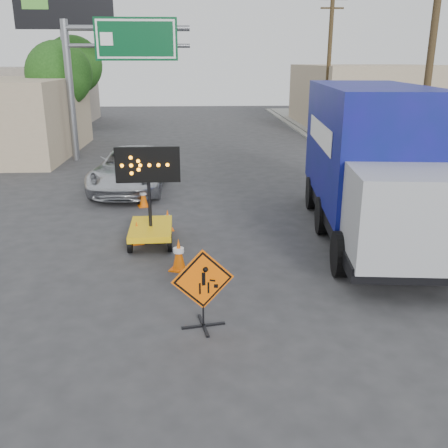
{
  "coord_description": "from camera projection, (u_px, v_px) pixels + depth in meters",
  "views": [
    {
      "loc": [
        -0.24,
        -8.01,
        4.91
      ],
      "look_at": [
        0.32,
        2.26,
        1.54
      ],
      "focal_mm": 40.0,
      "sensor_mm": 36.0,
      "label": 1
    }
  ],
  "objects": [
    {
      "name": "ground",
      "position": [
        214.0,
        342.0,
        9.14
      ],
      "size": [
        100.0,
        100.0,
        0.0
      ],
      "primitive_type": "plane",
      "color": "#2D2D30",
      "rests_on": "ground"
    },
    {
      "name": "curb_right",
      "position": [
        354.0,
        168.0,
        23.72
      ],
      "size": [
        0.4,
        60.0,
        0.12
      ],
      "primitive_type": "cube",
      "color": "gray",
      "rests_on": "ground"
    },
    {
      "name": "sidewalk_right",
      "position": [
        401.0,
        167.0,
        23.84
      ],
      "size": [
        4.0,
        60.0,
        0.15
      ],
      "primitive_type": "cube",
      "color": "gray",
      "rests_on": "ground"
    },
    {
      "name": "storefront_left_far",
      "position": [
        12.0,
        96.0,
        39.94
      ],
      "size": [
        12.0,
        10.0,
        4.4
      ],
      "primitive_type": "cube",
      "color": "#A39788",
      "rests_on": "ground"
    },
    {
      "name": "building_right_far",
      "position": [
        372.0,
        97.0,
        37.55
      ],
      "size": [
        10.0,
        14.0,
        4.6
      ],
      "primitive_type": "cube",
      "color": "tan",
      "rests_on": "ground"
    },
    {
      "name": "highway_gantry",
      "position": [
        110.0,
        57.0,
        24.36
      ],
      "size": [
        6.18,
        0.38,
        6.9
      ],
      "color": "slate",
      "rests_on": "ground"
    },
    {
      "name": "billboard",
      "position": [
        64.0,
        19.0,
        30.96
      ],
      "size": [
        6.1,
        0.54,
        9.85
      ],
      "color": "slate",
      "rests_on": "ground"
    },
    {
      "name": "utility_pole_near",
      "position": [
        429.0,
        67.0,
        17.58
      ],
      "size": [
        1.8,
        0.26,
        9.0
      ],
      "color": "#3F311B",
      "rests_on": "ground"
    },
    {
      "name": "utility_pole_far",
      "position": [
        329.0,
        64.0,
        30.86
      ],
      "size": [
        1.8,
        0.26,
        9.0
      ],
      "color": "#3F311B",
      "rests_on": "ground"
    },
    {
      "name": "tree_left_near",
      "position": [
        59.0,
        74.0,
        28.3
      ],
      "size": [
        3.71,
        3.71,
        6.03
      ],
      "color": "#3F311B",
      "rests_on": "ground"
    },
    {
      "name": "tree_left_far",
      "position": [
        73.0,
        65.0,
        35.7
      ],
      "size": [
        4.1,
        4.1,
        6.66
      ],
      "color": "#3F311B",
      "rests_on": "ground"
    },
    {
      "name": "construction_sign",
      "position": [
        203.0,
        287.0,
        9.41
      ],
      "size": [
        1.19,
        0.85,
        1.6
      ],
      "rotation": [
        0.0,
        0.0,
        0.19
      ],
      "color": "black",
      "rests_on": "ground"
    },
    {
      "name": "arrow_board",
      "position": [
        151.0,
        222.0,
        13.89
      ],
      "size": [
        1.73,
        1.96,
        2.74
      ],
      "rotation": [
        0.0,
        0.0,
        0.03
      ],
      "color": "yellow",
      "rests_on": "ground"
    },
    {
      "name": "pickup_truck",
      "position": [
        132.0,
        169.0,
        19.84
      ],
      "size": [
        3.04,
        5.99,
        1.62
      ],
      "primitive_type": "imported",
      "rotation": [
        0.0,
        0.0,
        -0.06
      ],
      "color": "silver",
      "rests_on": "ground"
    },
    {
      "name": "box_truck",
      "position": [
        370.0,
        170.0,
        14.22
      ],
      "size": [
        3.57,
        9.19,
        4.25
      ],
      "rotation": [
        0.0,
        0.0,
        -0.1
      ],
      "color": "black",
      "rests_on": "ground"
    },
    {
      "name": "cone_a",
      "position": [
        179.0,
        254.0,
        12.18
      ],
      "size": [
        0.53,
        0.53,
        0.81
      ],
      "rotation": [
        0.0,
        0.0,
        -0.37
      ],
      "color": "#F45E05",
      "rests_on": "ground"
    },
    {
      "name": "cone_b",
      "position": [
        137.0,
        232.0,
        13.97
      ],
      "size": [
        0.4,
        0.4,
        0.66
      ],
      "rotation": [
        0.0,
        0.0,
        0.23
      ],
      "color": "#F45E05",
      "rests_on": "ground"
    },
    {
      "name": "cone_c",
      "position": [
        168.0,
        220.0,
        15.08
      ],
      "size": [
        0.39,
        0.39,
        0.65
      ],
      "rotation": [
        0.0,
        0.0,
        0.21
      ],
      "color": "#F45E05",
      "rests_on": "ground"
    },
    {
      "name": "cone_d",
      "position": [
        143.0,
        196.0,
        17.52
      ],
      "size": [
        0.48,
        0.48,
        0.76
      ],
      "rotation": [
        0.0,
        0.0,
        0.3
      ],
      "color": "#F45E05",
      "rests_on": "ground"
    },
    {
      "name": "cone_e",
      "position": [
        135.0,
        189.0,
        18.55
      ],
      "size": [
        0.45,
        0.45,
        0.71
      ],
      "rotation": [
        0.0,
        0.0,
        -0.33
      ],
      "color": "#F45E05",
      "rests_on": "ground"
    }
  ]
}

